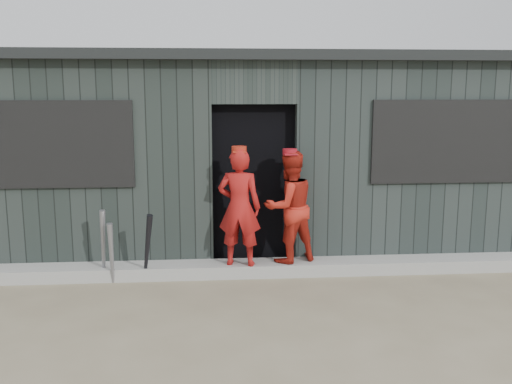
{
  "coord_description": "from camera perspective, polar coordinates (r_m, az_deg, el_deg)",
  "views": [
    {
      "loc": [
        -0.52,
        -4.66,
        2.16
      ],
      "look_at": [
        0.0,
        1.8,
        1.0
      ],
      "focal_mm": 40.0,
      "sensor_mm": 36.0,
      "label": 1
    }
  ],
  "objects": [
    {
      "name": "ground",
      "position": [
        5.17,
        1.64,
        -14.59
      ],
      "size": [
        80.0,
        80.0,
        0.0
      ],
      "primitive_type": "plane",
      "color": "#6D624B",
      "rests_on": "ground"
    },
    {
      "name": "curb",
      "position": [
        6.83,
        -0.01,
        -7.63
      ],
      "size": [
        8.0,
        0.36,
        0.15
      ],
      "primitive_type": "cube",
      "color": "gray",
      "rests_on": "ground"
    },
    {
      "name": "bat_left",
      "position": [
        6.73,
        -15.03,
        -5.18
      ],
      "size": [
        0.12,
        0.2,
        0.84
      ],
      "primitive_type": "cone",
      "rotation": [
        0.15,
        0.0,
        0.31
      ],
      "color": "gray",
      "rests_on": "ground"
    },
    {
      "name": "bat_mid",
      "position": [
        6.61,
        -14.26,
        -5.98
      ],
      "size": [
        0.08,
        0.18,
        0.72
      ],
      "primitive_type": "cone",
      "rotation": [
        0.15,
        0.0,
        0.07
      ],
      "color": "gray",
      "rests_on": "ground"
    },
    {
      "name": "bat_right",
      "position": [
        6.56,
        -10.82,
        -5.52
      ],
      "size": [
        0.2,
        0.3,
        0.82
      ],
      "primitive_type": "cone",
      "rotation": [
        0.29,
        0.0,
        0.47
      ],
      "color": "black",
      "rests_on": "ground"
    },
    {
      "name": "player_red_left",
      "position": [
        6.56,
        -1.68,
        -1.55
      ],
      "size": [
        0.55,
        0.42,
        1.36
      ],
      "primitive_type": "imported",
      "rotation": [
        0.0,
        0.0,
        2.93
      ],
      "color": "#A01513",
      "rests_on": "curb"
    },
    {
      "name": "player_red_right",
      "position": [
        6.71,
        3.35,
        -1.49
      ],
      "size": [
        0.78,
        0.71,
        1.32
      ],
      "primitive_type": "imported",
      "rotation": [
        0.0,
        0.0,
        3.53
      ],
      "color": "#AE2115",
      "rests_on": "curb"
    },
    {
      "name": "player_grey_back",
      "position": [
        7.24,
        2.62,
        -2.57
      ],
      "size": [
        0.66,
        0.57,
        1.14
      ],
      "primitive_type": "imported",
      "rotation": [
        0.0,
        0.0,
        3.59
      ],
      "color": "silver",
      "rests_on": "ground"
    },
    {
      "name": "dugout",
      "position": [
        8.23,
        -0.95,
        4.06
      ],
      "size": [
        8.3,
        3.3,
        2.62
      ],
      "color": "black",
      "rests_on": "ground"
    }
  ]
}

